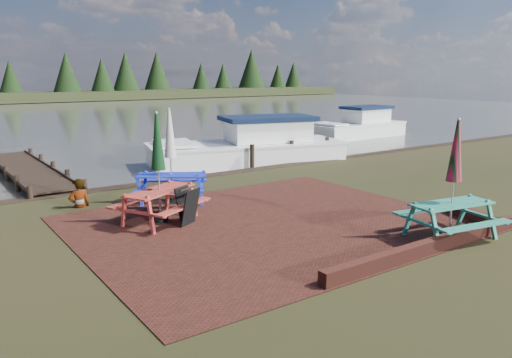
{
  "coord_description": "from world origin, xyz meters",
  "views": [
    {
      "loc": [
        -7.02,
        -8.51,
        3.64
      ],
      "look_at": [
        0.1,
        1.66,
        1.0
      ],
      "focal_mm": 35.0,
      "sensor_mm": 36.0,
      "label": 1
    }
  ],
  "objects": [
    {
      "name": "brick_wall",
      "position": [
        2.15,
        -2.42,
        0.15
      ],
      "size": [
        6.21,
        1.79,
        0.3
      ],
      "color": "#4C1E16",
      "rests_on": "ground"
    },
    {
      "name": "picnic_table_teal",
      "position": [
        2.73,
        -2.2,
        0.93
      ],
      "size": [
        2.19,
        2.01,
        2.66
      ],
      "rotation": [
        0.0,
        0.0,
        -0.18
      ],
      "color": "#2A8971",
      "rests_on": "ground"
    },
    {
      "name": "water",
      "position": [
        0.0,
        37.0,
        0.0
      ],
      "size": [
        120.0,
        60.0,
        0.02
      ],
      "primitive_type": "cube",
      "color": "#46443C",
      "rests_on": "ground"
    },
    {
      "name": "person",
      "position": [
        -3.37,
        5.23,
        0.79
      ],
      "size": [
        0.59,
        0.4,
        1.59
      ],
      "primitive_type": "imported",
      "rotation": [
        0.0,
        0.0,
        3.11
      ],
      "color": "gray",
      "rests_on": "ground"
    },
    {
      "name": "boat_far",
      "position": [
        15.59,
        12.78,
        0.41
      ],
      "size": [
        6.66,
        2.63,
        2.05
      ],
      "rotation": [
        0.0,
        0.0,
        1.62
      ],
      "color": "white",
      "rests_on": "ground"
    },
    {
      "name": "chalkboard",
      "position": [
        -1.65,
        2.08,
        0.47
      ],
      "size": [
        0.6,
        0.77,
        0.91
      ],
      "rotation": [
        0.0,
        0.0,
        0.48
      ],
      "color": "black",
      "rests_on": "ground"
    },
    {
      "name": "ground",
      "position": [
        0.0,
        0.0,
        0.0
      ],
      "size": [
        120.0,
        120.0,
        0.0
      ],
      "primitive_type": "plane",
      "color": "black",
      "rests_on": "ground"
    },
    {
      "name": "picnic_table_blue",
      "position": [
        -1.01,
        4.3,
        0.94
      ],
      "size": [
        2.54,
        2.47,
        2.67
      ],
      "rotation": [
        0.0,
        0.0,
        -0.56
      ],
      "color": "#1B30CE",
      "rests_on": "ground"
    },
    {
      "name": "picnic_table_red",
      "position": [
        -2.11,
        2.67,
        0.95
      ],
      "size": [
        2.53,
        2.43,
        2.71
      ],
      "rotation": [
        0.0,
        0.0,
        0.47
      ],
      "color": "#AE372C",
      "rests_on": "ground"
    },
    {
      "name": "jetty",
      "position": [
        -3.5,
        11.28,
        0.11
      ],
      "size": [
        1.76,
        9.08,
        1.0
      ],
      "color": "black",
      "rests_on": "ground"
    },
    {
      "name": "paving",
      "position": [
        0.0,
        1.0,
        0.01
      ],
      "size": [
        9.0,
        7.5,
        0.02
      ],
      "primitive_type": "cube",
      "color": "#371911",
      "rests_on": "ground"
    },
    {
      "name": "boat_near",
      "position": [
        4.92,
        8.95,
        0.47
      ],
      "size": [
        8.71,
        4.86,
        2.23
      ],
      "rotation": [
        0.0,
        0.0,
        1.31
      ],
      "color": "white",
      "rests_on": "ground"
    }
  ]
}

